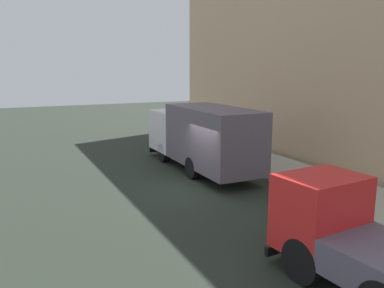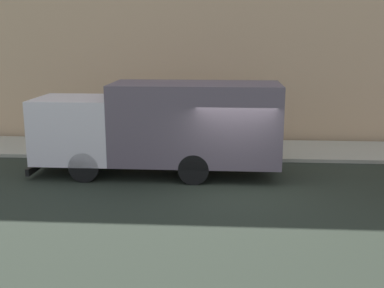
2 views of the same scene
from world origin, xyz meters
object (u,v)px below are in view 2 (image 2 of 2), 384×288
Objects in this scene: large_utility_truck at (161,125)px; street_sign_post at (164,121)px; pedestrian_walking at (98,126)px; traffic_cone_orange at (74,144)px.

large_utility_truck is 2.23m from street_sign_post.
pedestrian_walking reaches higher than traffic_cone_orange.
street_sign_post reaches higher than traffic_cone_orange.
pedestrian_walking is 1.22m from traffic_cone_orange.
pedestrian_walking is 2.89m from street_sign_post.
street_sign_post is (-0.73, -2.77, 0.37)m from pedestrian_walking.
traffic_cone_orange is (2.25, 3.78, -1.22)m from large_utility_truck.
pedestrian_walking is 0.80× the size of street_sign_post.
large_utility_truck is at bearing 102.49° from pedestrian_walking.
pedestrian_walking is at bearing 75.20° from street_sign_post.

